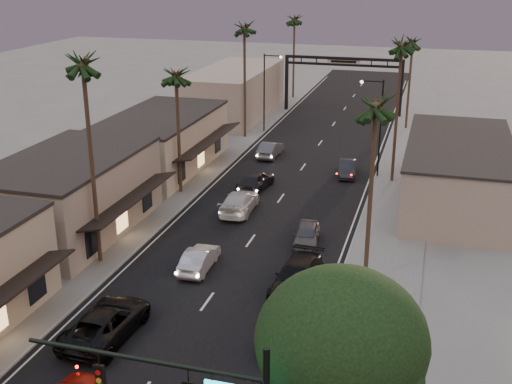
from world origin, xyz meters
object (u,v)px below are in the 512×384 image
Objects in this scene: palm_lb at (82,58)px; curbside_black at (297,277)px; streetlight_right at (378,120)px; arch at (343,71)px; curbside_near at (293,328)px; palm_rc at (413,39)px; palm_ra at (377,100)px; corner_tree at (343,347)px; streetlight_left at (267,86)px; oncoming_silver at (199,259)px; oncoming_pickup at (106,322)px; palm_ld at (244,24)px; palm_far at (295,17)px; palm_lc at (176,71)px; palm_rb at (402,42)px.

palm_lb is 2.58× the size of curbside_black.
curbside_black is (-2.20, -23.10, -4.48)m from streetlight_right.
arch is 54.11m from curbside_near.
palm_ra is at bearing -90.00° from palm_rc.
corner_tree reaches higher than curbside_near.
streetlight_left is 2.04× the size of oncoming_silver.
streetlight_right is 1.00× the size of streetlight_left.
arch is 2.44× the size of oncoming_pickup.
curbside_near is at bearing -69.61° from palm_ld.
oncoming_pickup is 1.06× the size of curbside_black.
oncoming_silver is at bearing 126.52° from corner_tree.
palm_far is (-1.38, 20.00, 6.11)m from streetlight_left.
palm_lc reaches higher than streetlight_left.
palm_lc reaches higher than curbside_near.
palm_far is at bearing -84.41° from oncoming_pickup.
palm_ra reaches higher than corner_tree.
arch is at bearing -92.33° from oncoming_pickup.
palm_lb is 3.44× the size of oncoming_silver.
palm_lc is at bearing 136.95° from curbside_black.
palm_lb reaches higher than palm_lc.
streetlight_right and streetlight_left have the same top height.
palm_rc is at bearing 21.14° from streetlight_left.
palm_rc reaches higher than streetlight_left.
curbside_black is (6.65, -0.95, 0.13)m from oncoming_silver.
curbside_black reaches higher than oncoming_silver.
curbside_black is (13.32, -33.10, -11.56)m from palm_ld.
oncoming_silver is at bearing -104.35° from palm_rc.
arch is at bearing 79.84° from palm_lb.
palm_ld is (0.00, 19.00, 1.95)m from palm_lc.
arch is 35.41m from palm_lc.
streetlight_right is at bearing 30.11° from palm_lc.
palm_lc is 2.76× the size of oncoming_silver.
corner_tree is 1.50× the size of curbside_black.
streetlight_right is (-2.56, 37.55, -0.65)m from corner_tree.
palm_far is (0.30, 56.00, -1.94)m from palm_lb.
palm_lb reaches higher than oncoming_silver.
palm_ld reaches higher than curbside_near.
streetlight_left is (-6.92, -12.00, -0.20)m from arch.
curbside_near is (14.35, -19.60, -9.72)m from palm_lc.
corner_tree is 34.09m from palm_lc.
palm_far is at bearing 116.43° from palm_rb.
palm_lb is 1.07× the size of palm_ld.
palm_lc is 0.92× the size of palm_far.
palm_ra is at bearing 76.25° from curbside_near.
palm_lc is at bearing -121.56° from palm_rc.
streetlight_left is 17.42m from palm_rc.
palm_lb is 1.07× the size of palm_rb.
corner_tree is at bearing -38.83° from palm_lb.
curbside_near is (7.67, -6.45, 0.02)m from oncoming_silver.
palm_rb is at bearing 51.98° from palm_lb.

